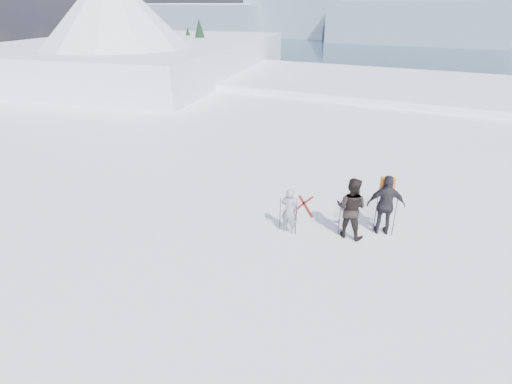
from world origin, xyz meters
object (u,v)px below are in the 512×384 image
at_px(skier_grey, 289,211).
at_px(skier_pack, 386,205).
at_px(skier_dark, 351,208).
at_px(skis_loose, 304,206).

bearing_deg(skier_grey, skier_pack, -153.38).
bearing_deg(skier_dark, skier_pack, -141.40).
bearing_deg(skier_dark, skis_loose, -30.03).
relative_size(skier_grey, skis_loose, 0.90).
bearing_deg(skier_pack, skis_loose, -29.97).
relative_size(skier_dark, skier_pack, 1.00).
xyz_separation_m(skier_dark, skier_pack, (0.93, 0.65, 0.00)).
distance_m(skier_grey, skier_pack, 2.98).
relative_size(skier_grey, skier_dark, 0.77).
xyz_separation_m(skier_grey, skier_pack, (2.70, 1.24, 0.22)).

